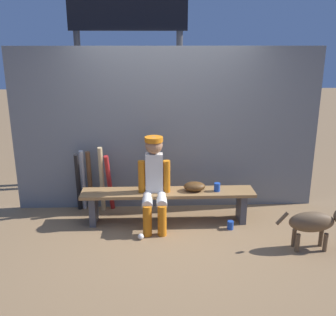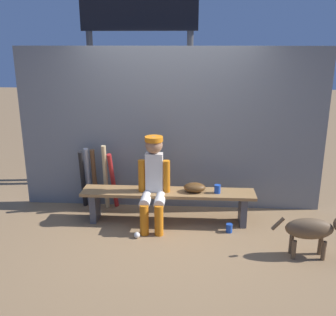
% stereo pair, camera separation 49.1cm
% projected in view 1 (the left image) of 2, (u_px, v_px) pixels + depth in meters
% --- Properties ---
extents(ground_plane, '(30.00, 30.00, 0.00)m').
position_uv_depth(ground_plane, '(168.00, 221.00, 5.18)').
color(ground_plane, olive).
extents(chainlink_fence, '(4.21, 0.03, 2.24)m').
position_uv_depth(chainlink_fence, '(166.00, 130.00, 5.36)').
color(chainlink_fence, slate).
rests_on(chainlink_fence, ground_plane).
extents(dugout_bench, '(2.25, 0.36, 0.43)m').
position_uv_depth(dugout_bench, '(168.00, 198.00, 5.09)').
color(dugout_bench, olive).
rests_on(dugout_bench, ground_plane).
extents(player_seated, '(0.41, 0.55, 1.16)m').
position_uv_depth(player_seated, '(154.00, 180.00, 4.89)').
color(player_seated, silver).
rests_on(player_seated, ground_plane).
extents(baseball_glove, '(0.28, 0.20, 0.12)m').
position_uv_depth(baseball_glove, '(194.00, 186.00, 5.05)').
color(baseball_glove, '#593819').
rests_on(baseball_glove, dugout_bench).
extents(bat_aluminum_red, '(0.11, 0.27, 0.85)m').
position_uv_depth(bat_aluminum_red, '(109.00, 183.00, 5.37)').
color(bat_aluminum_red, '#B22323').
rests_on(bat_aluminum_red, ground_plane).
extents(bat_wood_natural, '(0.07, 0.16, 0.95)m').
position_uv_depth(bat_wood_natural, '(102.00, 180.00, 5.35)').
color(bat_wood_natural, tan).
rests_on(bat_wood_natural, ground_plane).
extents(bat_wood_dark, '(0.07, 0.16, 0.87)m').
position_uv_depth(bat_wood_dark, '(90.00, 181.00, 5.40)').
color(bat_wood_dark, brown).
rests_on(bat_wood_dark, ground_plane).
extents(bat_aluminum_silver, '(0.08, 0.17, 0.89)m').
position_uv_depth(bat_aluminum_silver, '(83.00, 180.00, 5.42)').
color(bat_aluminum_silver, '#B7B7BC').
rests_on(bat_aluminum_silver, ground_plane).
extents(bat_aluminum_black, '(0.10, 0.27, 0.88)m').
position_uv_depth(bat_aluminum_black, '(78.00, 183.00, 5.35)').
color(bat_aluminum_black, black).
rests_on(bat_aluminum_black, ground_plane).
extents(baseball, '(0.07, 0.07, 0.07)m').
position_uv_depth(baseball, '(141.00, 237.00, 4.70)').
color(baseball, white).
rests_on(baseball, ground_plane).
extents(cup_on_ground, '(0.08, 0.08, 0.11)m').
position_uv_depth(cup_on_ground, '(230.00, 225.00, 4.95)').
color(cup_on_ground, '#1E47AD').
rests_on(cup_on_ground, ground_plane).
extents(cup_on_bench, '(0.08, 0.08, 0.11)m').
position_uv_depth(cup_on_bench, '(217.00, 187.00, 5.04)').
color(cup_on_bench, '#1E47AD').
rests_on(cup_on_bench, dugout_bench).
extents(scoreboard, '(2.09, 0.27, 3.61)m').
position_uv_depth(scoreboard, '(132.00, 26.00, 5.94)').
color(scoreboard, '#3F3F42').
rests_on(scoreboard, ground_plane).
extents(dog, '(0.84, 0.20, 0.49)m').
position_uv_depth(dog, '(316.00, 222.00, 4.41)').
color(dog, brown).
rests_on(dog, ground_plane).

